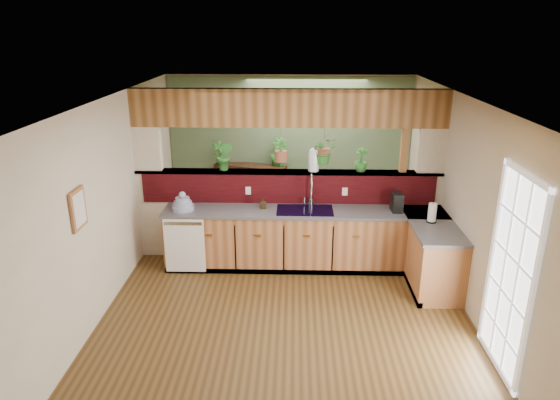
{
  "coord_description": "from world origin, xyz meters",
  "views": [
    {
      "loc": [
        0.09,
        -5.85,
        3.45
      ],
      "look_at": [
        -0.11,
        0.7,
        1.15
      ],
      "focal_mm": 32.0,
      "sensor_mm": 36.0,
      "label": 1
    }
  ],
  "objects_px": {
    "soap_dispenser": "(263,203)",
    "paper_towel": "(432,213)",
    "dish_stack": "(183,204)",
    "shelving_console": "(251,188)",
    "faucet": "(311,189)",
    "coffee_maker": "(397,203)",
    "glass_jar": "(314,159)"
  },
  "relations": [
    {
      "from": "glass_jar",
      "to": "shelving_console",
      "type": "distance_m",
      "value": 2.45
    },
    {
      "from": "faucet",
      "to": "shelving_console",
      "type": "relative_size",
      "value": 0.38
    },
    {
      "from": "shelving_console",
      "to": "glass_jar",
      "type": "bearing_deg",
      "value": -42.01
    },
    {
      "from": "shelving_console",
      "to": "dish_stack",
      "type": "bearing_deg",
      "value": -91.26
    },
    {
      "from": "coffee_maker",
      "to": "shelving_console",
      "type": "bearing_deg",
      "value": 132.83
    },
    {
      "from": "soap_dispenser",
      "to": "dish_stack",
      "type": "bearing_deg",
      "value": -174.89
    },
    {
      "from": "dish_stack",
      "to": "glass_jar",
      "type": "distance_m",
      "value": 2.03
    },
    {
      "from": "faucet",
      "to": "shelving_console",
      "type": "distance_m",
      "value": 2.48
    },
    {
      "from": "dish_stack",
      "to": "shelving_console",
      "type": "xyz_separation_m",
      "value": [
        0.78,
        2.32,
        -0.49
      ]
    },
    {
      "from": "faucet",
      "to": "shelving_console",
      "type": "xyz_separation_m",
      "value": [
        -1.08,
        2.12,
        -0.68
      ]
    },
    {
      "from": "soap_dispenser",
      "to": "paper_towel",
      "type": "xyz_separation_m",
      "value": [
        2.35,
        -0.48,
        0.04
      ]
    },
    {
      "from": "faucet",
      "to": "glass_jar",
      "type": "height_order",
      "value": "glass_jar"
    },
    {
      "from": "paper_towel",
      "to": "shelving_console",
      "type": "relative_size",
      "value": 0.21
    },
    {
      "from": "faucet",
      "to": "soap_dispenser",
      "type": "height_order",
      "value": "faucet"
    },
    {
      "from": "coffee_maker",
      "to": "shelving_console",
      "type": "relative_size",
      "value": 0.2
    },
    {
      "from": "glass_jar",
      "to": "shelving_console",
      "type": "height_order",
      "value": "glass_jar"
    },
    {
      "from": "faucet",
      "to": "coffee_maker",
      "type": "distance_m",
      "value": 1.26
    },
    {
      "from": "soap_dispenser",
      "to": "paper_towel",
      "type": "height_order",
      "value": "paper_towel"
    },
    {
      "from": "faucet",
      "to": "dish_stack",
      "type": "relative_size",
      "value": 1.59
    },
    {
      "from": "dish_stack",
      "to": "glass_jar",
      "type": "relative_size",
      "value": 0.91
    },
    {
      "from": "faucet",
      "to": "glass_jar",
      "type": "bearing_deg",
      "value": 79.81
    },
    {
      "from": "glass_jar",
      "to": "faucet",
      "type": "bearing_deg",
      "value": -100.19
    },
    {
      "from": "coffee_maker",
      "to": "glass_jar",
      "type": "xyz_separation_m",
      "value": [
        -1.2,
        0.38,
        0.54
      ]
    },
    {
      "from": "soap_dispenser",
      "to": "coffee_maker",
      "type": "distance_m",
      "value": 1.95
    },
    {
      "from": "coffee_maker",
      "to": "paper_towel",
      "type": "distance_m",
      "value": 0.58
    },
    {
      "from": "shelving_console",
      "to": "paper_towel",
      "type": "bearing_deg",
      "value": -27.25
    },
    {
      "from": "faucet",
      "to": "soap_dispenser",
      "type": "xyz_separation_m",
      "value": [
        -0.71,
        -0.09,
        -0.19
      ]
    },
    {
      "from": "paper_towel",
      "to": "dish_stack",
      "type": "bearing_deg",
      "value": 173.88
    },
    {
      "from": "dish_stack",
      "to": "soap_dispenser",
      "type": "distance_m",
      "value": 1.16
    },
    {
      "from": "paper_towel",
      "to": "shelving_console",
      "type": "distance_m",
      "value": 3.86
    },
    {
      "from": "coffee_maker",
      "to": "paper_towel",
      "type": "relative_size",
      "value": 0.95
    },
    {
      "from": "coffee_maker",
      "to": "soap_dispenser",
      "type": "bearing_deg",
      "value": 175.38
    }
  ]
}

